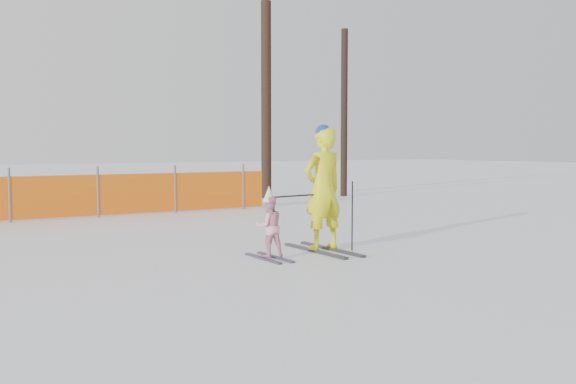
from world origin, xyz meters
The scene contains 5 objects.
ground centered at (0.00, 0.00, 0.00)m, with size 120.00×120.00×0.00m, color white.
adult centered at (0.65, 0.45, 1.04)m, with size 0.76×1.73×2.08m.
child centered at (-0.47, 0.29, 0.51)m, with size 0.51×1.04×1.12m.
ski_poles centered at (0.66, 0.30, 0.74)m, with size 1.46×0.21×1.15m.
tree_trunks centered at (6.23, 10.43, 3.17)m, with size 3.01×1.02×6.57m.
Camera 1 is at (-5.37, -8.15, 1.71)m, focal length 40.00 mm.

